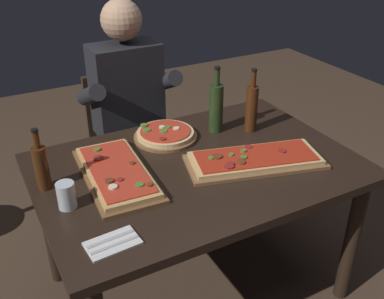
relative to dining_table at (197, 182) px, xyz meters
The scene contains 12 objects.
ground_plane 0.64m from the dining_table, ahead, with size 6.40×6.40×0.00m, color #4C3828.
dining_table is the anchor object (origin of this frame).
pizza_rectangular_front 0.28m from the dining_table, 27.11° to the right, with size 0.65×0.40×0.05m.
pizza_rectangular_left 0.38m from the dining_table, 168.59° to the left, with size 0.30×0.57×0.05m.
pizza_round_far 0.32m from the dining_table, 93.56° to the left, with size 0.31×0.31×0.05m.
wine_bottle_dark 0.49m from the dining_table, 22.80° to the left, with size 0.06×0.06×0.33m.
oil_bottle_amber 0.68m from the dining_table, 168.34° to the left, with size 0.06×0.06×0.27m.
vinegar_bottle_green 0.42m from the dining_table, 45.64° to the left, with size 0.07×0.07×0.34m.
tumbler_near_camera 0.61m from the dining_table, behind, with size 0.07×0.07×0.11m.
napkin_cutlery_set 0.62m from the dining_table, 147.31° to the right, with size 0.19×0.12×0.01m.
diner_chair 0.87m from the dining_table, 91.86° to the left, with size 0.44×0.44×0.87m.
seated_diner 0.74m from the dining_table, 92.17° to the left, with size 0.53×0.41×1.33m.
Camera 1 is at (-0.83, -1.49, 1.76)m, focal length 41.94 mm.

